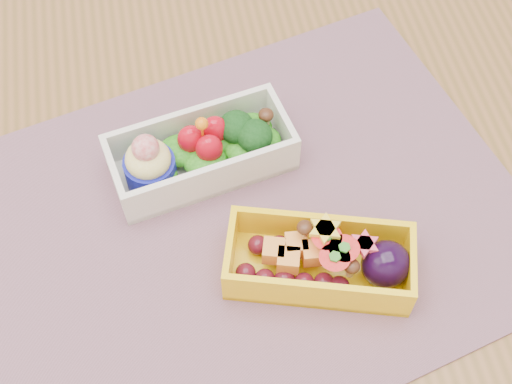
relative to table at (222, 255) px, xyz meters
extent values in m
cube|color=brown|center=(0.00, 0.00, 0.08)|extent=(1.20, 0.80, 0.04)
cylinder|color=brown|center=(0.54, 0.34, -0.30)|extent=(0.06, 0.06, 0.71)
cube|color=#835A70|center=(0.02, -0.02, 0.10)|extent=(0.56, 0.47, 0.00)
cube|color=silver|center=(-0.01, 0.04, 0.12)|extent=(0.18, 0.10, 0.04)
ellipsoid|color=green|center=(-0.01, 0.04, 0.12)|extent=(0.16, 0.09, 0.02)
cylinder|color=#151AA0|center=(-0.05, 0.03, 0.12)|extent=(0.05, 0.05, 0.03)
sphere|color=red|center=(-0.05, 0.03, 0.16)|extent=(0.02, 0.02, 0.02)
ellipsoid|color=#BA0718|center=(-0.01, 0.05, 0.14)|extent=(0.03, 0.02, 0.03)
ellipsoid|color=#BA0718|center=(0.00, 0.04, 0.14)|extent=(0.03, 0.02, 0.03)
ellipsoid|color=#BA0718|center=(0.01, 0.06, 0.14)|extent=(0.03, 0.02, 0.03)
sphere|color=orange|center=(0.00, 0.05, 0.16)|extent=(0.01, 0.01, 0.01)
ellipsoid|color=black|center=(0.03, 0.06, 0.14)|extent=(0.03, 0.03, 0.03)
ellipsoid|color=black|center=(0.04, 0.04, 0.14)|extent=(0.03, 0.03, 0.03)
ellipsoid|color=#3F2111|center=(0.06, 0.06, 0.14)|extent=(0.01, 0.01, 0.01)
cube|color=yellow|center=(0.07, -0.08, 0.12)|extent=(0.17, 0.11, 0.04)
ellipsoid|color=#510F1C|center=(0.04, -0.08, 0.12)|extent=(0.09, 0.06, 0.02)
cube|color=orange|center=(0.05, -0.07, 0.13)|extent=(0.05, 0.04, 0.02)
cone|color=red|center=(0.08, -0.08, 0.14)|extent=(0.03, 0.03, 0.03)
cone|color=red|center=(0.09, -0.09, 0.14)|extent=(0.03, 0.03, 0.03)
cone|color=red|center=(0.08, -0.10, 0.14)|extent=(0.03, 0.03, 0.03)
cylinder|color=yellow|center=(0.08, -0.07, 0.15)|extent=(0.03, 0.03, 0.01)
cylinder|color=#E53F5B|center=(0.11, -0.09, 0.15)|extent=(0.03, 0.03, 0.01)
ellipsoid|color=#3F2111|center=(0.06, -0.06, 0.13)|extent=(0.01, 0.01, 0.01)
ellipsoid|color=#3F2111|center=(0.09, -0.10, 0.13)|extent=(0.01, 0.01, 0.01)
ellipsoid|color=black|center=(0.12, -0.10, 0.13)|extent=(0.04, 0.04, 0.04)
camera|label=1|loc=(-0.03, -0.33, 0.65)|focal=49.50mm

